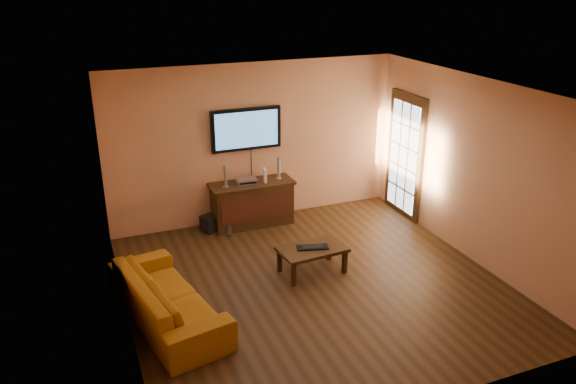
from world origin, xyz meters
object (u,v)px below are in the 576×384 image
media_console (252,203)px  coffee_table (312,251)px  speaker_right (279,169)px  keyboard (313,247)px  speaker_left (226,177)px  bottle (230,231)px  sofa (167,291)px  game_console (265,175)px  television (246,129)px  av_receiver (247,181)px  subwoofer (210,223)px

media_console → coffee_table: size_ratio=1.44×
speaker_right → keyboard: 2.01m
speaker_left → bottle: 0.87m
sofa → media_console: bearing=-50.7°
speaker_left → game_console: (0.68, 0.00, -0.05)m
coffee_table → speaker_left: bearing=111.4°
media_console → sofa: (-1.87, -2.30, 0.03)m
television → av_receiver: (-0.08, -0.20, -0.83)m
speaker_left → coffee_table: bearing=-68.6°
television → bottle: 1.69m
speaker_left → av_receiver: (0.37, 0.05, -0.13)m
game_console → subwoofer: 1.21m
av_receiver → bottle: 0.88m
bottle → keyboard: keyboard is taller
media_console → bottle: bearing=-148.2°
speaker_left → keyboard: speaker_left is taller
speaker_left → bottle: (-0.05, -0.28, -0.83)m
subwoofer → coffee_table: bearing=-81.5°
bottle → media_console: bearing=31.8°
speaker_left → speaker_right: bearing=3.9°
speaker_left → game_console: bearing=0.0°
television → sofa: bearing=-126.4°
television → game_console: 0.82m
sofa → av_receiver: bearing=-49.1°
coffee_table → sofa: bearing=-168.8°
television → sofa: (-1.87, -2.53, -1.21)m
coffee_table → sofa: sofa is taller
subwoofer → keyboard: size_ratio=0.56×
av_receiver → keyboard: bearing=-74.5°
television → game_console: (0.22, -0.26, -0.75)m
television → speaker_left: 0.87m
sofa → speaker_right: size_ratio=5.64×
speaker_left → sofa: bearing=-121.8°
speaker_left → subwoofer: bearing=173.2°
keyboard → speaker_left: bearing=111.3°
speaker_right → subwoofer: (-1.23, -0.03, -0.80)m
av_receiver → coffee_table: bearing=-74.5°
keyboard → game_console: bearing=91.4°
subwoofer → speaker_left: bearing=-26.5°
av_receiver → game_console: game_console is taller
av_receiver → subwoofer: 0.93m
av_receiver → media_console: bearing=-10.6°
media_console → game_console: 0.54m
coffee_table → keyboard: keyboard is taller
game_console → bottle: size_ratio=1.12×
media_console → speaker_right: (0.50, 0.03, 0.55)m
speaker_left → subwoofer: speaker_left is taller
bottle → speaker_left: bearing=80.8°
television → sofa: size_ratio=0.56×
television → av_receiver: size_ratio=3.56×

